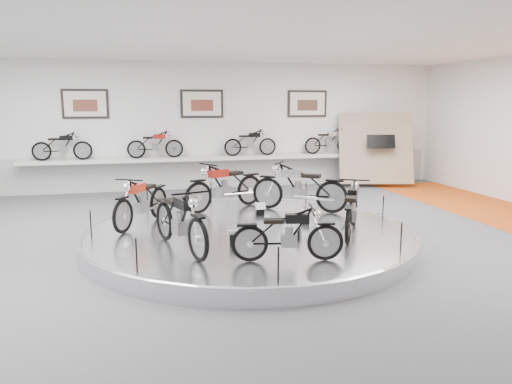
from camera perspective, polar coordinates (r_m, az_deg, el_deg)
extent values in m
plane|color=#4C4C4F|center=(9.57, -0.39, -6.43)|extent=(16.00, 16.00, 0.00)
plane|color=white|center=(9.26, -0.42, 18.03)|extent=(16.00, 16.00, 0.00)
plane|color=white|center=(16.08, -6.16, 7.50)|extent=(16.00, 0.00, 16.00)
cube|color=#BCBCBA|center=(16.19, -6.06, 2.36)|extent=(15.68, 0.04, 1.10)
cylinder|color=silver|center=(9.81, -0.80, -5.10)|extent=(6.40, 6.40, 0.30)
torus|color=#B2B2BA|center=(9.78, -0.80, -4.43)|extent=(6.40, 6.40, 0.10)
cube|color=silver|center=(15.86, -5.95, 3.84)|extent=(11.00, 0.55, 0.10)
cube|color=#EEE3CD|center=(15.95, -18.93, 9.51)|extent=(1.35, 0.06, 0.88)
cube|color=#EEE3CD|center=(16.02, -6.19, 9.99)|extent=(1.35, 0.06, 0.88)
cube|color=#EEE3CD|center=(16.84, 5.88, 10.00)|extent=(1.35, 0.06, 0.88)
cube|color=tan|center=(16.95, 13.50, 4.87)|extent=(2.56, 1.52, 2.30)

